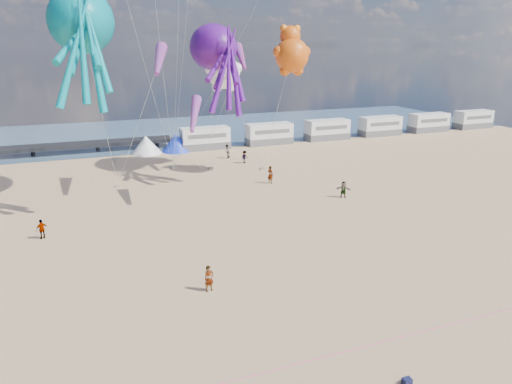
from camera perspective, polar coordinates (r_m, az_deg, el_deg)
The scene contains 30 objects.
ground at distance 26.22m, azimuth 3.24°, elevation -13.62°, with size 120.00×120.00×0.00m, color tan.
water at distance 77.17m, azimuth -13.52°, elevation 7.18°, with size 120.00×120.00×0.00m, color #3D5A75.
motorhome_0 at distance 63.46m, azimuth -6.38°, elevation 6.69°, with size 6.60×2.50×3.00m, color silver.
motorhome_1 at distance 66.37m, azimuth 1.64°, elevation 7.29°, with size 6.60×2.50×3.00m, color silver.
motorhome_2 at distance 70.46m, azimuth 8.88°, elevation 7.70°, with size 6.60×2.50×3.00m, color silver.
motorhome_3 at distance 75.53m, azimuth 15.25°, elevation 7.97°, with size 6.60×2.50×3.00m, color silver.
motorhome_4 at distance 81.40m, azimuth 20.77°, elevation 8.12°, with size 6.60×2.50×3.00m, color silver.
motorhome_5 at distance 87.90m, azimuth 25.51°, elevation 8.19°, with size 6.60×2.50×3.00m, color silver.
tent_white at distance 62.09m, azimuth -13.57°, elevation 5.77°, with size 4.00×4.00×2.40m, color white.
tent_blue at distance 62.68m, azimuth -9.93°, elevation 6.12°, with size 4.00×4.00×2.40m, color #1933CC.
cooler_navy at distance 21.81m, azimuth 18.35°, elevation -21.56°, with size 0.38×0.28×0.30m, color #121639.
rope_line at distance 22.54m, azimuth 8.67°, elevation -19.68°, with size 0.03×0.03×34.00m, color #F2338C.
standing_person at distance 27.02m, azimuth -5.88°, elevation -10.71°, with size 0.58×0.38×1.60m, color tan.
beachgoer_1 at distance 57.99m, azimuth -3.65°, elevation 5.08°, with size 0.86×0.56×1.75m, color #7F6659.
beachgoer_2 at distance 55.48m, azimuth -1.44°, elevation 4.41°, with size 0.75×0.58×1.54m, color #7F6659.
beachgoer_3 at distance 37.29m, azimuth -25.19°, elevation -4.21°, with size 0.97×0.56×1.50m, color #7F6659.
beachgoer_4 at distance 43.56m, azimuth 10.87°, elevation 0.32°, with size 0.92×0.38×1.57m, color #7F6659.
beachgoer_5 at distance 47.20m, azimuth 1.80°, elevation 2.18°, with size 1.71×0.55×1.85m, color #7F6659.
sandbag_a at distance 48.28m, azimuth -16.90°, elevation 0.75°, with size 0.50×0.35×0.22m, color gray.
sandbag_b at distance 53.21m, azimuth -5.65°, elevation 3.00°, with size 0.50×0.35×0.22m, color gray.
sandbag_c at distance 52.74m, azimuth 0.75°, elevation 2.96°, with size 0.50×0.35×0.22m, color gray.
sandbag_d at distance 53.93m, azimuth -6.96°, elevation 3.16°, with size 0.50×0.35×0.22m, color gray.
sandbag_e at distance 53.90m, azimuth -10.26°, elevation 2.99°, with size 0.50×0.35×0.22m, color gray.
kite_octopus_teal at distance 43.96m, azimuth -21.03°, elevation 19.34°, with size 4.54×10.59×12.11m, color #037F89, non-canonical shape.
kite_octopus_purple at distance 50.86m, azimuth -5.41°, elevation 17.58°, with size 4.24×9.89×11.31m, color #4F0E7B, non-canonical shape.
kite_panda at distance 53.09m, azimuth -4.08°, elevation 14.72°, with size 4.51×4.25×6.37m, color white, non-canonical shape.
kite_teddy_orange at distance 48.64m, azimuth 4.50°, elevation 16.66°, with size 4.21×3.96×5.94m, color #D5530F, non-canonical shape.
windsock_left at distance 42.71m, azimuth -12.00°, elevation 15.85°, with size 1.10×6.09×6.09m, color red, non-canonical shape.
windsock_mid at distance 50.19m, azimuth -1.85°, elevation 16.45°, with size 1.00×5.11×5.11m, color red, non-canonical shape.
windsock_right at distance 39.94m, azimuth -7.70°, elevation 9.58°, with size 0.90×4.66×4.66m, color red, non-canonical shape.
Camera 1 is at (-9.20, -20.39, 13.69)m, focal length 32.00 mm.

